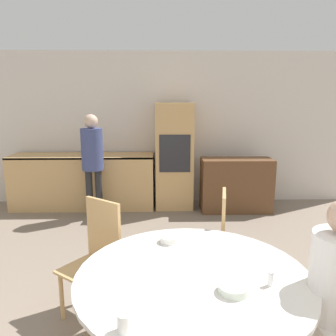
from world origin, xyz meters
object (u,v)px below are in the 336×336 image
oven_unit (174,156)px  chair_far_left (97,253)px  person_standing (92,155)px  bowl_near (169,239)px  chair_far_right (213,238)px  sideboard (236,185)px  bowl_centre (233,289)px  cup (124,323)px  dining_table (193,297)px

oven_unit → chair_far_left: bearing=-105.1°
person_standing → bowl_near: bearing=-66.7°
oven_unit → person_standing: 1.36m
oven_unit → chair_far_right: bearing=-84.1°
sideboard → oven_unit: bearing=165.8°
oven_unit → bowl_centre: bearing=-87.1°
sideboard → bowl_near: 3.05m
oven_unit → person_standing: (-1.26, -0.51, 0.11)m
chair_far_right → bowl_centre: size_ratio=5.65×
bowl_near → bowl_centre: 0.76m
oven_unit → cup: bearing=-95.6°
chair_far_right → person_standing: 2.59m
chair_far_right → bowl_near: size_ratio=6.97×
sideboard → dining_table: size_ratio=0.77×
chair_far_right → sideboard: bearing=173.1°
sideboard → chair_far_right: chair_far_right is taller
sideboard → bowl_centre: 3.59m
dining_table → bowl_near: bowl_near is taller
bowl_centre → cup: bearing=-152.5°
chair_far_right → bowl_centre: bearing=7.1°
bowl_near → bowl_centre: bearing=-63.0°
oven_unit → bowl_centre: (0.19, -3.73, -0.13)m
chair_far_left → person_standing: 2.43m
oven_unit → sideboard: 1.13m
chair_far_right → cup: (-0.66, -1.48, 0.23)m
chair_far_left → bowl_centre: size_ratio=5.65×
chair_far_left → cup: 1.27m
oven_unit → bowl_near: 3.06m
dining_table → person_standing: (-1.23, 3.01, 0.43)m
person_standing → bowl_centre: size_ratio=9.17×
chair_far_right → person_standing: size_ratio=0.62×
dining_table → chair_far_left: size_ratio=1.51×
chair_far_left → cup: bearing=-36.1°
chair_far_right → person_standing: (-1.52, 2.05, 0.45)m
bowl_near → oven_unit: bearing=87.0°
sideboard → bowl_near: size_ratio=8.08×
dining_table → chair_far_right: size_ratio=1.51×
person_standing → bowl_near: person_standing is taller
sideboard → person_standing: 2.34m
dining_table → cup: cup is taller
bowl_centre → sideboard: bearing=76.8°
oven_unit → dining_table: oven_unit is taller
oven_unit → sideboard: oven_unit is taller
cup → chair_far_left: bearing=107.0°
cup → oven_unit: bearing=84.4°
chair_far_left → sideboard: bearing=92.5°
dining_table → cup: 0.67m
oven_unit → bowl_centre: 3.74m
chair_far_left → bowl_near: bearing=17.6°
bowl_centre → dining_table: bearing=134.7°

